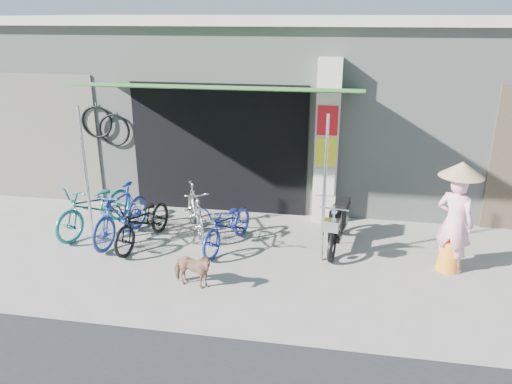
% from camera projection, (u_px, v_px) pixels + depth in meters
% --- Properties ---
extents(ground, '(80.00, 80.00, 0.00)m').
position_uv_depth(ground, '(258.00, 278.00, 7.42)').
color(ground, gray).
rests_on(ground, ground).
extents(bicycle_shop, '(12.30, 5.30, 3.66)m').
position_uv_depth(bicycle_shop, '(295.00, 99.00, 11.51)').
color(bicycle_shop, gray).
rests_on(bicycle_shop, ground).
extents(shop_pillar, '(0.42, 0.44, 3.00)m').
position_uv_depth(shop_pillar, '(327.00, 143.00, 9.04)').
color(shop_pillar, beige).
rests_on(shop_pillar, ground).
extents(awning, '(4.60, 1.88, 2.72)m').
position_uv_depth(awning, '(221.00, 91.00, 8.22)').
color(awning, '#2E5E2A').
rests_on(awning, ground).
extents(neighbour_left, '(2.60, 0.06, 2.60)m').
position_uv_depth(neighbour_left, '(39.00, 138.00, 10.19)').
color(neighbour_left, '#6B665B').
rests_on(neighbour_left, ground).
extents(bike_teal, '(1.16, 1.88, 0.93)m').
position_uv_depth(bike_teal, '(95.00, 207.00, 8.87)').
color(bike_teal, '#186C68').
rests_on(bike_teal, ground).
extents(bike_blue, '(0.72, 1.66, 0.97)m').
position_uv_depth(bike_blue, '(121.00, 214.00, 8.52)').
color(bike_blue, navy).
rests_on(bike_blue, ground).
extents(bike_black, '(0.85, 1.67, 0.84)m').
position_uv_depth(bike_black, '(143.00, 221.00, 8.39)').
color(bike_black, black).
rests_on(bike_black, ground).
extents(bike_silver, '(1.02, 1.50, 0.88)m').
position_uv_depth(bike_silver, '(195.00, 209.00, 8.85)').
color(bike_silver, '#A9A9AD').
rests_on(bike_silver, ground).
extents(bike_navy, '(0.94, 1.63, 0.81)m').
position_uv_depth(bike_navy, '(228.00, 225.00, 8.27)').
color(bike_navy, navy).
rests_on(bike_navy, ground).
extents(street_dog, '(0.70, 0.42, 0.55)m').
position_uv_depth(street_dog, '(192.00, 270.00, 7.10)').
color(street_dog, '#998051').
rests_on(street_dog, ground).
extents(moped, '(0.50, 1.59, 0.91)m').
position_uv_depth(moped, '(339.00, 223.00, 8.32)').
color(moped, black).
rests_on(moped, ground).
extents(nun, '(0.67, 0.64, 1.72)m').
position_uv_depth(nun, '(455.00, 218.00, 7.40)').
color(nun, '#FDAAC4').
rests_on(nun, ground).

